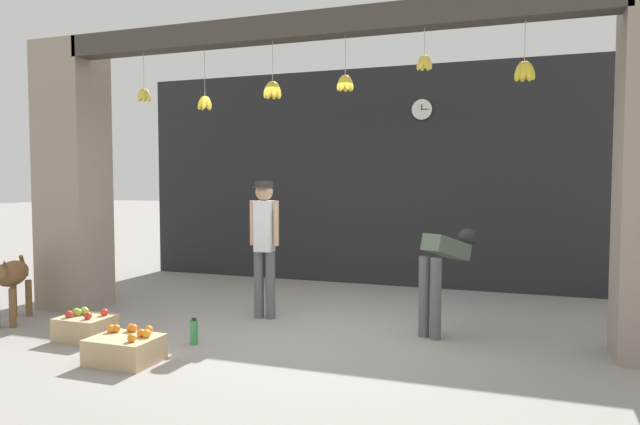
{
  "coord_description": "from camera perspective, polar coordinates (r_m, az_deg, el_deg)",
  "views": [
    {
      "loc": [
        2.02,
        -5.25,
        1.57
      ],
      "look_at": [
        0.0,
        0.44,
        1.22
      ],
      "focal_mm": 32.0,
      "sensor_mm": 36.0,
      "label": 1
    }
  ],
  "objects": [
    {
      "name": "dog",
      "position": [
        7.11,
        -28.52,
        -5.68
      ],
      "size": [
        0.6,
        0.9,
        0.73
      ],
      "rotation": [
        0.0,
        0.0,
        -1.06
      ],
      "color": "brown",
      "rests_on": "ground_plane"
    },
    {
      "name": "worker_stooping",
      "position": [
        5.91,
        12.23,
        -5.21
      ],
      "size": [
        0.51,
        0.76,
        1.05
      ],
      "rotation": [
        0.0,
        0.0,
        -0.48
      ],
      "color": "#56565B",
      "rests_on": "ground_plane"
    },
    {
      "name": "shop_pillar_left",
      "position": [
        7.58,
        -23.47,
        3.31
      ],
      "size": [
        0.7,
        0.6,
        3.21
      ],
      "primitive_type": "cube",
      "color": "gray",
      "rests_on": "ground_plane"
    },
    {
      "name": "storefront_awning",
      "position": [
        5.92,
        -0.99,
        17.8
      ],
      "size": [
        5.69,
        0.27,
        0.9
      ],
      "color": "#3D3833"
    },
    {
      "name": "shopkeeper",
      "position": [
        6.44,
        -5.59,
        -2.68
      ],
      "size": [
        0.34,
        0.26,
        1.55
      ],
      "rotation": [
        0.0,
        0.0,
        3.22
      ],
      "color": "#56565B",
      "rests_on": "ground_plane"
    },
    {
      "name": "wall_clock",
      "position": [
        8.37,
        10.16,
        10.11
      ],
      "size": [
        0.31,
        0.03,
        0.31
      ],
      "color": "black"
    },
    {
      "name": "water_bottle",
      "position": [
        5.66,
        -12.48,
        -11.59
      ],
      "size": [
        0.07,
        0.07,
        0.25
      ],
      "color": "#38934C",
      "rests_on": "ground_plane"
    },
    {
      "name": "fruit_crate_oranges",
      "position": [
        5.3,
        -18.9,
        -12.75
      ],
      "size": [
        0.56,
        0.44,
        0.29
      ],
      "color": "tan",
      "rests_on": "ground_plane"
    },
    {
      "name": "fruit_crate_apples",
      "position": [
        6.16,
        -22.42,
        -10.53
      ],
      "size": [
        0.49,
        0.4,
        0.29
      ],
      "color": "tan",
      "rests_on": "ground_plane"
    },
    {
      "name": "shop_back_wall",
      "position": [
        8.52,
        5.83,
        3.54
      ],
      "size": [
        7.59,
        0.12,
        3.21
      ],
      "primitive_type": "cube",
      "color": "#232326",
      "rests_on": "ground_plane"
    },
    {
      "name": "ground_plane",
      "position": [
        5.84,
        -1.49,
        -12.27
      ],
      "size": [
        60.0,
        60.0,
        0.0
      ],
      "primitive_type": "plane",
      "color": "gray"
    }
  ]
}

